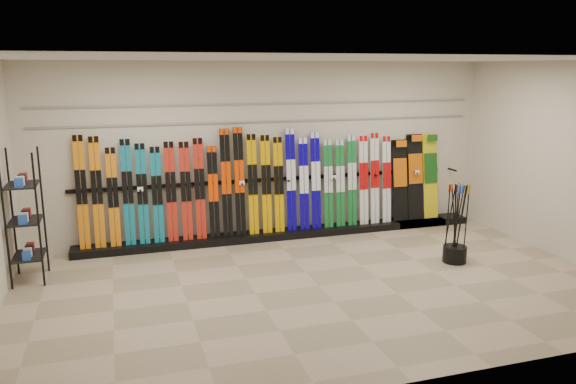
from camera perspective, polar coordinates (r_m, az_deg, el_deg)
name	(u,v)px	position (r m, az deg, el deg)	size (l,w,h in m)	color
floor	(319,286)	(7.72, 3.16, -9.50)	(8.00, 8.00, 0.00)	gray
back_wall	(269,151)	(9.63, -1.95, 4.22)	(8.00, 8.00, 0.00)	beige
right_wall	(569,162)	(9.45, 26.67, 2.73)	(5.00, 5.00, 0.00)	beige
ceiling	(322,59)	(7.15, 3.45, 13.38)	(8.00, 8.00, 0.00)	silver
ski_rack_base	(285,234)	(9.80, -0.27, -4.25)	(8.00, 0.40, 0.12)	black
skis	(245,186)	(9.43, -4.37, 0.58)	(5.39, 0.19, 1.81)	orange
snowboards	(415,178)	(10.68, 12.79, 1.42)	(0.94, 0.24, 1.57)	black
accessory_rack	(25,216)	(8.44, -25.16, -2.25)	(0.40, 0.60, 1.82)	black
pole_bin	(455,254)	(8.93, 16.57, -6.06)	(0.35, 0.35, 0.25)	black
ski_poles	(456,223)	(8.81, 16.71, -3.01)	(0.29, 0.33, 1.18)	black
slatwall_rail_0	(269,121)	(9.55, -1.94, 7.18)	(7.60, 0.02, 0.03)	gray
slatwall_rail_1	(269,104)	(9.53, -1.95, 8.97)	(7.60, 0.02, 0.03)	gray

